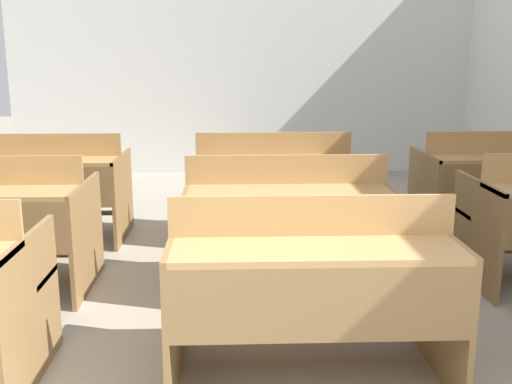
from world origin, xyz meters
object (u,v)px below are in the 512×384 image
at_px(bench_third_left, 44,184).
at_px(wastepaper_bin, 508,193).
at_px(bench_second_center, 286,219).
at_px(bench_third_center, 273,182).
at_px(bench_third_right, 498,180).
at_px(bench_front_center, 311,284).

xyz_separation_m(bench_third_left, wastepaper_bin, (4.32, 0.82, -0.30)).
bearing_deg(bench_second_center, bench_third_left, 148.38).
distance_m(bench_third_center, wastepaper_bin, 2.56).
bearing_deg(bench_second_center, wastepaper_bin, 39.73).
distance_m(bench_third_center, bench_third_right, 1.93).
relative_size(bench_front_center, bench_second_center, 1.00).
distance_m(bench_second_center, wastepaper_bin, 3.15).
distance_m(bench_front_center, bench_third_center, 2.34).
relative_size(bench_third_left, bench_third_right, 1.00).
height_order(bench_front_center, bench_third_left, same).
distance_m(bench_third_left, wastepaper_bin, 4.41).
xyz_separation_m(bench_front_center, bench_third_center, (-0.02, 2.34, 0.00)).
relative_size(bench_second_center, wastepaper_bin, 3.46).
bearing_deg(bench_second_center, bench_third_center, 90.19).
bearing_deg(bench_third_center, bench_third_left, -179.65).
height_order(bench_third_left, bench_third_right, same).
bearing_deg(wastepaper_bin, bench_third_left, -169.20).
bearing_deg(bench_third_left, wastepaper_bin, 10.80).
xyz_separation_m(bench_second_center, bench_third_right, (1.93, 1.19, 0.00)).
distance_m(bench_third_left, bench_third_center, 1.91).
relative_size(bench_second_center, bench_third_center, 1.00).
bearing_deg(bench_third_right, bench_front_center, -129.30).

